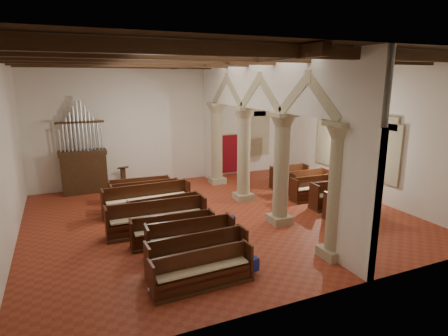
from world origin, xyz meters
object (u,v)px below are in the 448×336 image
Objects in this scene: processional_banner at (278,165)px; nave_pew_0 at (203,276)px; lectern at (123,179)px; pipe_organ at (83,164)px; aisle_pew_0 at (351,208)px.

nave_pew_0 is at bearing -146.94° from processional_banner.
lectern is at bearing 90.44° from nave_pew_0.
nave_pew_0 is at bearing -77.86° from pipe_organ.
lectern is (1.74, -0.13, -0.89)m from pipe_organ.
aisle_pew_0 is (7.38, -7.49, -0.11)m from lectern.
lectern reaches higher than aisle_pew_0.
nave_pew_0 is (-7.41, -8.35, -0.47)m from processional_banner.
processional_banner reaches higher than lectern.
pipe_organ is 9.71m from processional_banner.
processional_banner is at bearing -9.63° from pipe_organ.
lectern is at bearing -4.43° from pipe_organ.
pipe_organ is at bearing 170.29° from lectern.
nave_pew_0 is at bearing -92.95° from lectern.
aisle_pew_0 reaches higher than nave_pew_0.
nave_pew_0 is 7.36m from aisle_pew_0.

